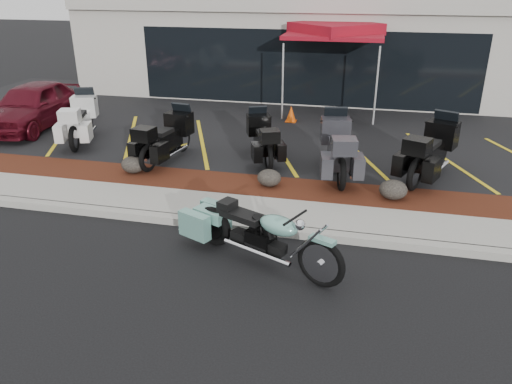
% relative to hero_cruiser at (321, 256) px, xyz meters
% --- Properties ---
extents(ground, '(90.00, 90.00, 0.00)m').
position_rel_hero_cruiser_xyz_m(ground, '(-1.86, 0.66, -0.55)').
color(ground, black).
rests_on(ground, ground).
extents(curb, '(24.00, 0.25, 0.15)m').
position_rel_hero_cruiser_xyz_m(curb, '(-1.86, 1.56, -0.47)').
color(curb, gray).
rests_on(curb, ground).
extents(sidewalk, '(24.00, 1.20, 0.15)m').
position_rel_hero_cruiser_xyz_m(sidewalk, '(-1.86, 2.26, -0.47)').
color(sidewalk, gray).
rests_on(sidewalk, ground).
extents(mulch_bed, '(24.00, 1.20, 0.16)m').
position_rel_hero_cruiser_xyz_m(mulch_bed, '(-1.86, 3.46, -0.47)').
color(mulch_bed, black).
rests_on(mulch_bed, ground).
extents(upper_lot, '(26.00, 9.60, 0.15)m').
position_rel_hero_cruiser_xyz_m(upper_lot, '(-1.86, 8.86, -0.47)').
color(upper_lot, black).
rests_on(upper_lot, ground).
extents(dealership_building, '(18.00, 8.16, 4.00)m').
position_rel_hero_cruiser_xyz_m(dealership_building, '(-1.86, 15.12, 1.46)').
color(dealership_building, '#A9A398').
rests_on(dealership_building, ground).
extents(boulder_left, '(0.57, 0.47, 0.40)m').
position_rel_hero_cruiser_xyz_m(boulder_left, '(-4.85, 3.54, -0.19)').
color(boulder_left, black).
rests_on(boulder_left, mulch_bed).
extents(boulder_mid, '(0.54, 0.45, 0.38)m').
position_rel_hero_cruiser_xyz_m(boulder_mid, '(-1.53, 3.46, -0.20)').
color(boulder_mid, black).
rests_on(boulder_mid, mulch_bed).
extents(boulder_right, '(0.59, 0.49, 0.42)m').
position_rel_hero_cruiser_xyz_m(boulder_right, '(1.15, 3.35, -0.18)').
color(boulder_right, black).
rests_on(boulder_right, mulch_bed).
extents(hero_cruiser, '(3.17, 1.99, 1.10)m').
position_rel_hero_cruiser_xyz_m(hero_cruiser, '(0.00, 0.00, 0.00)').
color(hero_cruiser, '#68A295').
rests_on(hero_cruiser, ground).
extents(touring_white, '(1.61, 2.55, 1.39)m').
position_rel_hero_cruiser_xyz_m(touring_white, '(-7.61, 6.28, 0.29)').
color(touring_white, silver).
rests_on(touring_white, upper_lot).
extents(touring_black_front, '(1.22, 2.37, 1.32)m').
position_rel_hero_cruiser_xyz_m(touring_black_front, '(-4.27, 5.34, 0.26)').
color(touring_black_front, black).
rests_on(touring_black_front, upper_lot).
extents(touring_black_mid, '(1.56, 2.25, 1.23)m').
position_rel_hero_cruiser_xyz_m(touring_black_mid, '(-2.33, 5.84, 0.21)').
color(touring_black_mid, black).
rests_on(touring_black_mid, upper_lot).
extents(touring_grey, '(1.37, 2.59, 1.43)m').
position_rel_hero_cruiser_xyz_m(touring_grey, '(-0.27, 5.37, 0.32)').
color(touring_grey, '#2F2F34').
rests_on(touring_grey, upper_lot).
extents(touring_black_rear, '(1.83, 2.62, 1.43)m').
position_rel_hero_cruiser_xyz_m(touring_black_rear, '(2.30, 5.59, 0.31)').
color(touring_black_rear, black).
rests_on(touring_black_rear, upper_lot).
extents(parked_car, '(1.88, 4.16, 1.39)m').
position_rel_hero_cruiser_xyz_m(parked_car, '(-9.58, 6.52, 0.29)').
color(parked_car, '#4B0A15').
rests_on(parked_car, upper_lot).
extents(traffic_cone, '(0.40, 0.40, 0.50)m').
position_rel_hero_cruiser_xyz_m(traffic_cone, '(-1.94, 8.98, -0.15)').
color(traffic_cone, '#D14706').
rests_on(traffic_cone, upper_lot).
extents(popup_canopy, '(3.27, 3.27, 2.94)m').
position_rel_hero_cruiser_xyz_m(popup_canopy, '(-0.81, 10.69, 2.27)').
color(popup_canopy, silver).
rests_on(popup_canopy, upper_lot).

